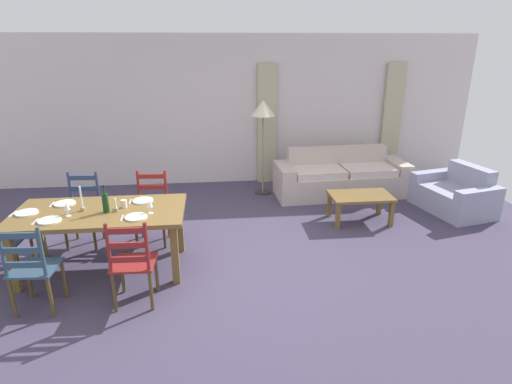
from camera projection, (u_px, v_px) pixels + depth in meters
The scene contains 30 objects.
ground_plane at pixel (228, 265), 5.06m from camera, with size 9.60×9.60×0.02m, color #423A52.
wall_far at pixel (219, 111), 7.69m from camera, with size 9.60×0.16×2.70m, color silver.
curtain_panel_left at pixel (267, 125), 7.73m from camera, with size 0.35×0.08×2.20m, color #BAAF8A.
curtain_panel_right at pixel (391, 122), 7.97m from camera, with size 0.35×0.08×2.20m, color #BAAF8A.
dining_table at pixel (100, 218), 4.74m from camera, with size 1.90×0.96×0.75m.
dining_chair_near_left at pixel (32, 268), 4.04m from camera, with size 0.44×0.42×0.96m.
dining_chair_near_right at pixel (133, 263), 4.14m from camera, with size 0.43×0.42×0.96m.
dining_chair_far_left at pixel (83, 210), 5.46m from camera, with size 0.45×0.43×0.96m.
dining_chair_far_right at pixel (152, 208), 5.52m from camera, with size 0.45×0.43×0.96m.
dining_chair_head_west at pixel (1, 236), 4.71m from camera, with size 0.42×0.44×0.96m.
dinner_plate_near_left at pixel (50, 220), 4.43m from camera, with size 0.24×0.24×0.02m, color white.
fork_near_left at pixel (35, 222), 4.41m from camera, with size 0.02×0.17×0.01m, color silver.
dinner_plate_near_right at pixel (136, 217), 4.52m from camera, with size 0.24×0.24×0.02m, color white.
fork_near_right at pixel (122, 218), 4.50m from camera, with size 0.02×0.17×0.01m, color silver.
dinner_plate_far_left at pixel (65, 203), 4.89m from camera, with size 0.24×0.24×0.02m, color white.
fork_far_left at pixel (52, 204), 4.88m from camera, with size 0.02×0.17×0.01m, color silver.
dinner_plate_far_right at pixel (143, 201), 4.98m from camera, with size 0.24×0.24×0.02m, color white.
fork_far_right at pixel (130, 202), 4.97m from camera, with size 0.02×0.17×0.01m, color silver.
dinner_plate_head_west at pixel (27, 213), 4.63m from camera, with size 0.24×0.24×0.02m, color white.
fork_head_west at pixel (13, 214), 4.61m from camera, with size 0.02×0.17×0.01m, color silver.
wine_bottle at pixel (105, 202), 4.63m from camera, with size 0.07×0.07×0.32m.
wine_glass_near_left at pixel (67, 207), 4.52m from camera, with size 0.06×0.06×0.16m.
wine_glass_near_right at pixel (150, 204), 4.60m from camera, with size 0.06×0.06×0.16m.
coffee_cup_primary at pixel (124, 204), 4.79m from camera, with size 0.07×0.07×0.09m, color beige.
candle_tall at pixel (82, 204), 4.68m from camera, with size 0.05×0.05×0.29m.
candle_short at pixel (116, 208), 4.68m from camera, with size 0.05×0.05×0.16m.
couch at pixel (340, 178), 7.35m from camera, with size 2.32×0.92×0.80m.
coffee_table at pixel (360, 199), 6.18m from camera, with size 0.90×0.56×0.42m.
armchair_upholstered at pixel (456, 195), 6.63m from camera, with size 1.04×1.31×0.72m.
standing_lamp at pixel (263, 114), 7.01m from camera, with size 0.40×0.40×1.64m.
Camera 1 is at (-0.13, -4.47, 2.54)m, focal length 29.26 mm.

